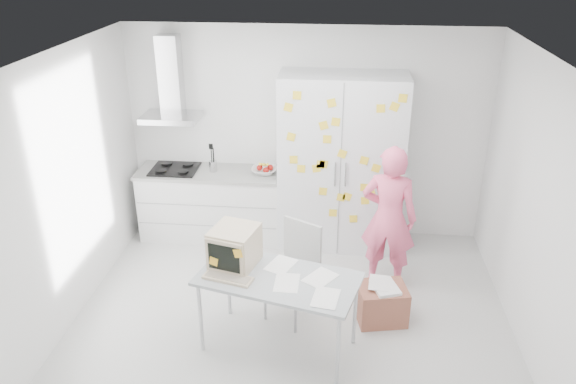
# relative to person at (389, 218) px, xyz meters

# --- Properties ---
(floor) EXTENTS (4.50, 4.00, 0.02)m
(floor) POSITION_rel_person_xyz_m (-1.00, -0.79, -0.85)
(floor) COLOR silver
(floor) RESTS_ON ground
(walls) EXTENTS (4.52, 4.01, 2.70)m
(walls) POSITION_rel_person_xyz_m (-1.00, -0.07, 0.51)
(walls) COLOR white
(walls) RESTS_ON ground
(ceiling) EXTENTS (4.50, 4.00, 0.02)m
(ceiling) POSITION_rel_person_xyz_m (-1.00, -0.79, 1.86)
(ceiling) COLOR white
(ceiling) RESTS_ON walls
(counter_run) EXTENTS (1.84, 0.63, 1.28)m
(counter_run) POSITION_rel_person_xyz_m (-2.19, 0.91, -0.36)
(counter_run) COLOR white
(counter_run) RESTS_ON ground
(range_hood) EXTENTS (0.70, 0.48, 1.01)m
(range_hood) POSITION_rel_person_xyz_m (-2.65, 1.05, 1.12)
(range_hood) COLOR silver
(range_hood) RESTS_ON walls
(tall_cabinet) EXTENTS (1.50, 0.68, 2.20)m
(tall_cabinet) POSITION_rel_person_xyz_m (-0.55, 0.89, 0.26)
(tall_cabinet) COLOR silver
(tall_cabinet) RESTS_ON ground
(person) EXTENTS (0.69, 0.53, 1.67)m
(person) POSITION_rel_person_xyz_m (0.00, 0.00, 0.00)
(person) COLOR #FD628B
(person) RESTS_ON ground
(desk) EXTENTS (1.60, 1.08, 1.17)m
(desk) POSITION_rel_person_xyz_m (-1.36, -1.09, 0.05)
(desk) COLOR #A9B0B4
(desk) RESTS_ON ground
(chair) EXTENTS (0.64, 0.64, 1.03)m
(chair) POSITION_rel_person_xyz_m (-0.97, -0.65, -0.25)
(chair) COLOR #A9A9A6
(chair) RESTS_ON ground
(cardboard_box) EXTENTS (0.56, 0.48, 0.43)m
(cardboard_box) POSITION_rel_person_xyz_m (-0.07, -0.68, -0.63)
(cardboard_box) COLOR #985842
(cardboard_box) RESTS_ON ground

